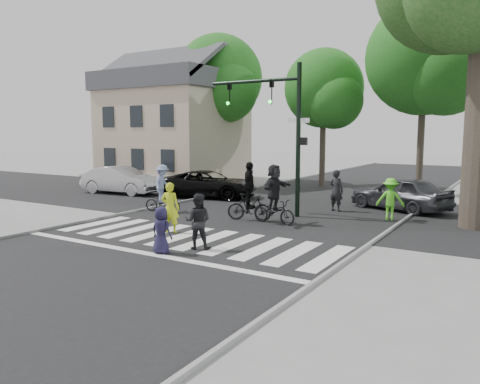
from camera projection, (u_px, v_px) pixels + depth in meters
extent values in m
plane|color=gray|center=(173.00, 245.00, 14.00)|extent=(120.00, 120.00, 0.00)
cube|color=black|center=(256.00, 218.00, 18.22)|extent=(10.00, 70.00, 0.01)
cube|color=black|center=(289.00, 208.00, 20.76)|extent=(70.00, 10.00, 0.01)
cube|color=gray|center=(158.00, 207.00, 20.85)|extent=(0.10, 70.00, 0.10)
cube|color=gray|center=(387.00, 232.00, 15.59)|extent=(0.10, 70.00, 0.10)
cube|color=silver|center=(96.00, 224.00, 17.19)|extent=(0.55, 3.00, 0.01)
cube|color=silver|center=(115.00, 226.00, 16.67)|extent=(0.55, 3.00, 0.01)
cube|color=silver|center=(136.00, 230.00, 16.15)|extent=(0.55, 3.00, 0.01)
cube|color=silver|center=(158.00, 233.00, 15.63)|extent=(0.55, 3.00, 0.01)
cube|color=silver|center=(181.00, 236.00, 15.11)|extent=(0.55, 3.00, 0.01)
cube|color=silver|center=(206.00, 240.00, 14.59)|extent=(0.55, 3.00, 0.01)
cube|color=silver|center=(233.00, 244.00, 14.07)|extent=(0.55, 3.00, 0.01)
cube|color=silver|center=(263.00, 248.00, 13.54)|extent=(0.55, 3.00, 0.01)
cube|color=silver|center=(294.00, 253.00, 13.02)|extent=(0.55, 3.00, 0.01)
cube|color=silver|center=(328.00, 258.00, 12.50)|extent=(0.55, 3.00, 0.01)
cube|color=silver|center=(146.00, 253.00, 12.99)|extent=(10.00, 0.30, 0.01)
cylinder|color=black|center=(298.00, 141.00, 18.23)|extent=(0.18, 0.18, 6.00)
cylinder|color=black|center=(254.00, 81.00, 18.97)|extent=(4.00, 0.14, 0.14)
imported|color=black|center=(271.00, 92.00, 18.61)|extent=(0.16, 0.20, 1.00)
sphere|color=#19E533|center=(270.00, 102.00, 18.56)|extent=(0.14, 0.14, 0.14)
imported|color=black|center=(229.00, 94.00, 19.65)|extent=(0.16, 0.20, 1.00)
sphere|color=#19E533|center=(228.00, 103.00, 19.60)|extent=(0.14, 0.14, 0.14)
cube|color=black|center=(303.00, 141.00, 18.12)|extent=(0.28, 0.18, 0.30)
cube|color=#FF660C|center=(306.00, 141.00, 18.06)|extent=(0.02, 0.14, 0.20)
cube|color=white|center=(299.00, 120.00, 18.13)|extent=(0.90, 0.04, 0.18)
cylinder|color=brown|center=(167.00, 137.00, 34.59)|extent=(0.36, 0.36, 5.95)
sphere|color=#216420|center=(166.00, 90.00, 34.15)|extent=(5.20, 5.20, 5.20)
sphere|color=#216420|center=(170.00, 101.00, 33.06)|extent=(3.64, 3.64, 3.64)
cylinder|color=brown|center=(219.00, 134.00, 31.53)|extent=(0.36, 0.36, 6.44)
sphere|color=#216420|center=(219.00, 78.00, 31.06)|extent=(5.80, 5.80, 5.80)
sphere|color=#216420|center=(226.00, 91.00, 29.84)|extent=(4.06, 4.06, 4.06)
cylinder|color=brown|center=(323.00, 141.00, 28.87)|extent=(0.36, 0.36, 5.60)
sphere|color=#216420|center=(324.00, 88.00, 28.46)|extent=(4.80, 4.80, 4.80)
sphere|color=#216420|center=(334.00, 100.00, 27.46)|extent=(3.36, 3.36, 3.36)
cylinder|color=brown|center=(421.00, 132.00, 24.58)|extent=(0.36, 0.36, 6.72)
sphere|color=#216420|center=(425.00, 57.00, 24.09)|extent=(6.00, 6.00, 6.00)
sphere|color=#216420|center=(446.00, 73.00, 22.83)|extent=(4.20, 4.20, 4.20)
cube|color=#B8AB91|center=(174.00, 137.00, 31.43)|extent=(8.00, 7.00, 6.00)
cube|color=#47474C|center=(173.00, 83.00, 30.97)|extent=(8.40, 7.40, 1.20)
cube|color=#47474C|center=(154.00, 64.00, 29.28)|extent=(8.40, 3.69, 2.44)
cube|color=#47474C|center=(190.00, 70.00, 32.40)|extent=(8.40, 3.69, 2.44)
cube|color=black|center=(110.00, 158.00, 29.87)|extent=(1.00, 0.06, 1.30)
cube|color=black|center=(108.00, 117.00, 29.54)|extent=(1.00, 0.06, 1.30)
cube|color=black|center=(137.00, 159.00, 28.62)|extent=(1.00, 0.06, 1.30)
cube|color=black|center=(136.00, 116.00, 28.29)|extent=(1.00, 0.06, 1.30)
cube|color=black|center=(168.00, 160.00, 27.37)|extent=(1.00, 0.06, 1.30)
cube|color=black|center=(167.00, 116.00, 27.04)|extent=(1.00, 0.06, 1.30)
cube|color=gray|center=(153.00, 182.00, 27.77)|extent=(2.00, 1.20, 0.80)
imported|color=#BFD01D|center=(170.00, 208.00, 15.57)|extent=(0.72, 0.59, 1.70)
imported|color=#201C3C|center=(161.00, 230.00, 12.92)|extent=(0.65, 0.43, 1.32)
imported|color=black|center=(198.00, 221.00, 13.41)|extent=(0.96, 0.87, 1.62)
imported|color=black|center=(163.00, 202.00, 19.76)|extent=(1.66, 0.94, 0.83)
imported|color=#7483AD|center=(162.00, 183.00, 19.65)|extent=(0.83, 1.14, 1.58)
imported|color=black|center=(249.00, 207.00, 17.78)|extent=(1.78, 0.96, 1.03)
imported|color=black|center=(249.00, 185.00, 17.68)|extent=(0.72, 1.12, 1.78)
imported|color=black|center=(274.00, 211.00, 17.17)|extent=(1.78, 0.77, 0.91)
imported|color=black|center=(274.00, 188.00, 17.06)|extent=(0.67, 1.66, 1.74)
imported|color=black|center=(209.00, 184.00, 24.01)|extent=(5.38, 3.43, 1.38)
imported|color=#BAB8BE|center=(121.00, 180.00, 25.51)|extent=(4.68, 2.05, 1.49)
imported|color=#38383E|center=(400.00, 193.00, 20.10)|extent=(4.68, 3.20, 1.48)
imported|color=#59DE28|center=(390.00, 199.00, 17.87)|extent=(1.13, 0.78, 1.61)
imported|color=black|center=(336.00, 191.00, 19.82)|extent=(0.73, 0.58, 1.78)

